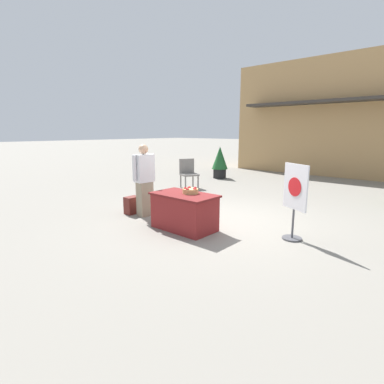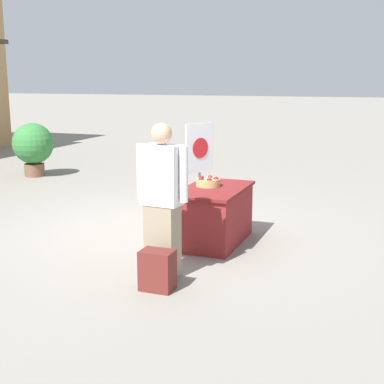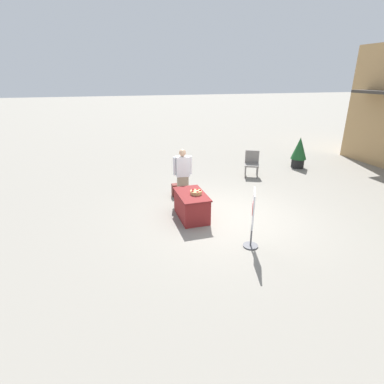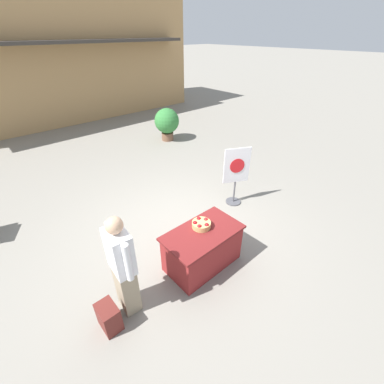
% 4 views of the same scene
% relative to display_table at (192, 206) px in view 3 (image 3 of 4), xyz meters
% --- Properties ---
extents(ground_plane, '(120.00, 120.00, 0.00)m').
position_rel_display_table_xyz_m(ground_plane, '(0.26, 1.07, -0.37)').
color(ground_plane, gray).
extents(display_table, '(1.33, 0.77, 0.74)m').
position_rel_display_table_xyz_m(display_table, '(0.00, 0.00, 0.00)').
color(display_table, maroon).
rests_on(display_table, ground_plane).
extents(apple_basket, '(0.32, 0.32, 0.13)m').
position_rel_display_table_xyz_m(apple_basket, '(0.07, 0.11, 0.43)').
color(apple_basket, tan).
rests_on(apple_basket, display_table).
extents(person_visitor, '(0.30, 0.61, 1.69)m').
position_rel_display_table_xyz_m(person_visitor, '(-1.39, 0.12, 0.49)').
color(person_visitor, gray).
rests_on(person_visitor, ground_plane).
extents(backpack, '(0.24, 0.34, 0.42)m').
position_rel_display_table_xyz_m(backpack, '(-1.76, 0.02, -0.16)').
color(backpack, maroon).
rests_on(backpack, ground_plane).
extents(poster_board, '(0.56, 0.36, 1.41)m').
position_rel_display_table_xyz_m(poster_board, '(1.91, 0.90, 0.41)').
color(poster_board, '#4C4C51').
rests_on(poster_board, ground_plane).
extents(patio_chair, '(0.74, 0.74, 1.02)m').
position_rel_display_table_xyz_m(patio_chair, '(-3.03, 3.45, 0.20)').
color(patio_chair, gray).
rests_on(patio_chair, ground_plane).
extents(potted_plant_far_right, '(0.67, 0.67, 1.35)m').
position_rel_display_table_xyz_m(potted_plant_far_right, '(-3.52, 5.99, 0.35)').
color(potted_plant_far_right, black).
rests_on(potted_plant_far_right, ground_plane).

